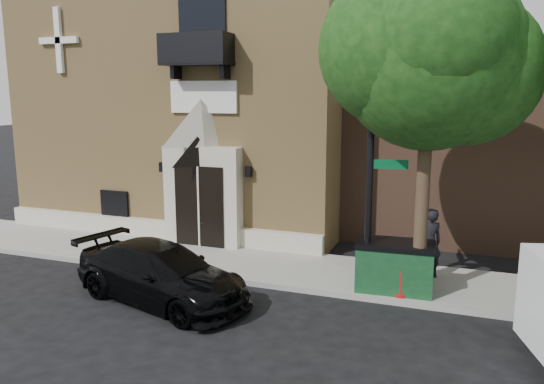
# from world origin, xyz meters

# --- Properties ---
(ground) EXTENTS (120.00, 120.00, 0.00)m
(ground) POSITION_xyz_m (0.00, 0.00, 0.00)
(ground) COLOR black
(ground) RESTS_ON ground
(sidewalk) EXTENTS (42.00, 3.00, 0.15)m
(sidewalk) POSITION_xyz_m (1.00, 1.50, 0.07)
(sidewalk) COLOR gray
(sidewalk) RESTS_ON ground
(church) EXTENTS (12.20, 11.01, 9.30)m
(church) POSITION_xyz_m (-2.99, 7.95, 4.63)
(church) COLOR tan
(church) RESTS_ON ground
(street_tree_left) EXTENTS (4.97, 4.38, 7.77)m
(street_tree_left) POSITION_xyz_m (6.03, 0.35, 5.87)
(street_tree_left) COLOR #38281C
(street_tree_left) RESTS_ON sidewalk
(black_sedan) EXTENTS (5.18, 3.17, 1.40)m
(black_sedan) POSITION_xyz_m (0.09, -1.64, 0.70)
(black_sedan) COLOR black
(black_sedan) RESTS_ON ground
(street_sign) EXTENTS (1.04, 0.98, 6.19)m
(street_sign) POSITION_xyz_m (4.75, 0.49, 3.26)
(street_sign) COLOR black
(street_sign) RESTS_ON sidewalk
(fire_hydrant) EXTENTS (0.45, 0.36, 0.78)m
(fire_hydrant) POSITION_xyz_m (5.62, 0.29, 0.54)
(fire_hydrant) COLOR red
(fire_hydrant) RESTS_ON sidewalk
(dumpster) EXTENTS (1.96, 1.19, 1.24)m
(dumpster) POSITION_xyz_m (5.41, 0.67, 0.78)
(dumpster) COLOR #103C1F
(dumpster) RESTS_ON sidewalk
(planter) EXTENTS (0.74, 0.65, 0.78)m
(planter) POSITION_xyz_m (-0.90, 2.71, 0.54)
(planter) COLOR #567138
(planter) RESTS_ON sidewalk
(pedestrian_near) EXTENTS (0.82, 0.74, 1.89)m
(pedestrian_near) POSITION_xyz_m (6.14, 1.93, 1.10)
(pedestrian_near) COLOR black
(pedestrian_near) RESTS_ON sidewalk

